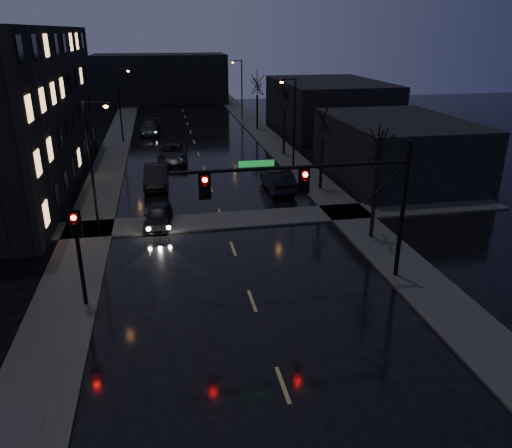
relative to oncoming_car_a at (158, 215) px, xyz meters
name	(u,v)px	position (x,y,z in m)	size (l,w,h in m)	color
ground	(298,426)	(4.15, -18.56, -0.69)	(160.00, 160.00, 0.00)	black
sidewalk_left	(110,165)	(-4.35, 16.44, -0.63)	(3.00, 140.00, 0.12)	#2D2D2B
sidewalk_right	(287,156)	(12.65, 16.44, -0.63)	(3.00, 140.00, 0.12)	#2D2D2B
sidewalk_cross	(223,220)	(4.15, -0.06, -0.63)	(40.00, 3.00, 0.12)	#2D2D2B
commercial_right_near	(396,149)	(19.65, 7.44, 1.81)	(10.00, 14.00, 5.00)	black
commercial_right_far	(328,106)	(21.15, 29.44, 2.31)	(12.00, 18.00, 6.00)	black
far_block	(161,79)	(1.15, 59.44, 3.31)	(22.00, 10.00, 8.00)	black
signal_mast	(330,189)	(7.99, -9.57, 4.18)	(11.11, 0.41, 7.00)	black
signal_pole_left	(78,245)	(-3.35, -9.57, 2.32)	(0.35, 0.41, 4.53)	black
tree_near	(380,136)	(12.55, -4.56, 5.53)	(3.52, 3.52, 8.08)	black
tree_mid_a	(324,115)	(12.55, 5.44, 5.14)	(3.30, 3.30, 7.58)	black
tree_mid_b	(285,87)	(12.55, 17.44, 5.92)	(3.74, 3.74, 8.59)	black
tree_far	(257,80)	(12.55, 31.44, 5.37)	(3.43, 3.43, 7.88)	black
streetlight_l_near	(94,157)	(-3.44, -0.56, 4.08)	(1.53, 0.28, 8.00)	black
streetlight_l_far	(121,99)	(-3.44, 26.44, 4.08)	(1.53, 0.28, 8.00)	black
streetlight_r_mid	(292,117)	(11.73, 11.44, 4.08)	(1.53, 0.28, 8.00)	black
streetlight_r_far	(240,84)	(11.73, 39.44, 4.08)	(1.53, 0.28, 8.00)	black
oncoming_car_a	(158,215)	(0.00, 0.00, 0.00)	(1.63, 4.06, 1.38)	black
oncoming_car_b	(156,176)	(-0.08, 8.79, 0.16)	(1.80, 5.17, 1.70)	black
oncoming_car_c	(173,153)	(1.52, 16.78, 0.12)	(2.70, 5.85, 1.63)	black
oncoming_car_d	(150,128)	(-0.72, 30.91, 0.09)	(2.19, 5.38, 1.56)	black
lead_car	(278,180)	(9.22, 5.88, 0.17)	(1.82, 5.22, 1.72)	black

